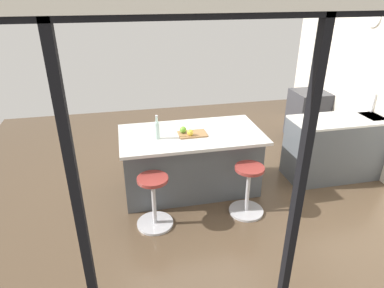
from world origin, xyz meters
name	(u,v)px	position (x,y,z in m)	size (l,w,h in m)	color
ground_plane	(200,188)	(0.00, 0.00, 0.00)	(7.08, 7.08, 0.00)	brown
window_panel_rear	(300,181)	(0.00, 2.45, 1.59)	(5.44, 0.12, 2.69)	silver
sink_cabinet	(356,145)	(-2.38, 0.08, 0.47)	(2.09, 0.60, 1.21)	#4C5156
oven_range	(308,115)	(-2.37, -1.31, 0.45)	(0.60, 0.61, 0.90)	#38383D
kitchen_island	(191,161)	(0.14, 0.00, 0.45)	(1.86, 1.00, 0.89)	#4C5156
stool_by_window	(248,191)	(-0.44, 0.68, 0.31)	(0.44, 0.44, 0.66)	#B7B7BC
stool_middle	(154,203)	(0.73, 0.68, 0.31)	(0.44, 0.44, 0.66)	#B7B7BC
cutting_board	(192,134)	(0.14, 0.10, 0.90)	(0.36, 0.24, 0.02)	olive
apple_yellow	(190,132)	(0.18, 0.16, 0.95)	(0.08, 0.08, 0.08)	gold
apple_green	(183,130)	(0.25, 0.06, 0.95)	(0.09, 0.09, 0.09)	#609E2D
water_bottle	(157,130)	(0.59, 0.12, 1.01)	(0.06, 0.06, 0.31)	silver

